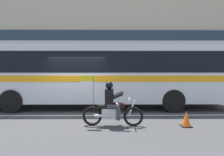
{
  "coord_description": "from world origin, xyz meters",
  "views": [
    {
      "loc": [
        1.43,
        -9.8,
        2.15
      ],
      "look_at": [
        1.58,
        -0.19,
        1.57
      ],
      "focal_mm": 35.24,
      "sensor_mm": 36.0,
      "label": 1
    }
  ],
  "objects": [
    {
      "name": "lane_center_stripe",
      "position": [
        0.0,
        -0.6,
        0.0
      ],
      "size": [
        26.6,
        0.14,
        0.01
      ],
      "primitive_type": "cube",
      "color": "silver",
      "rests_on": "ground_plane"
    },
    {
      "name": "sidewalk_curb",
      "position": [
        0.0,
        5.1,
        0.07
      ],
      "size": [
        28.0,
        3.8,
        0.15
      ],
      "primitive_type": "cube",
      "color": "#A39E93",
      "rests_on": "ground_plane"
    },
    {
      "name": "ground_plane",
      "position": [
        0.0,
        0.0,
        0.0
      ],
      "size": [
        60.0,
        60.0,
        0.0
      ],
      "primitive_type": "plane",
      "color": "#3D3D3F"
    },
    {
      "name": "office_building_facade",
      "position": [
        0.0,
        7.39,
        5.82
      ],
      "size": [
        28.0,
        0.89,
        11.62
      ],
      "color": "#B2A893",
      "rests_on": "ground_plane"
    },
    {
      "name": "motorcycle_with_rider",
      "position": [
        1.54,
        -2.2,
        0.67
      ],
      "size": [
        2.19,
        0.64,
        1.78
      ],
      "color": "black",
      "rests_on": "ground_plane"
    },
    {
      "name": "traffic_cone",
      "position": [
        4.13,
        -2.31,
        0.26
      ],
      "size": [
        0.36,
        0.36,
        0.55
      ],
      "color": "#EA590F",
      "rests_on": "ground_plane"
    },
    {
      "name": "transit_bus",
      "position": [
        0.93,
        1.19,
        1.88
      ],
      "size": [
        12.46,
        2.69,
        3.22
      ],
      "color": "silver",
      "rests_on": "ground_plane"
    }
  ]
}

